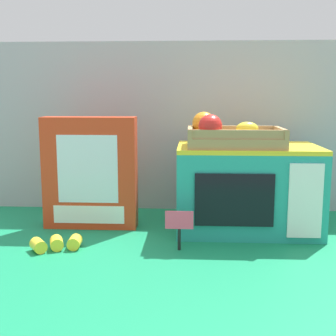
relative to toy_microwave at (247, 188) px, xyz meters
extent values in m
plane|color=#147A4C|center=(-0.18, -0.03, -0.12)|extent=(1.70, 1.70, 0.00)
cube|color=#A0A3A8|center=(-0.18, 0.23, 0.16)|extent=(1.61, 0.03, 0.55)
cube|color=teal|center=(0.00, 0.00, -0.01)|extent=(0.39, 0.25, 0.23)
cube|color=yellow|center=(0.00, 0.00, 0.12)|extent=(0.39, 0.25, 0.01)
cube|color=black|center=(-0.05, -0.13, -0.01)|extent=(0.20, 0.01, 0.14)
cube|color=white|center=(0.13, -0.13, -0.01)|extent=(0.09, 0.01, 0.19)
cube|color=#A37F51|center=(-0.04, -0.03, 0.14)|extent=(0.26, 0.17, 0.03)
cube|color=#A37F51|center=(-0.04, -0.10, 0.16)|extent=(0.26, 0.01, 0.02)
cube|color=#A37F51|center=(-0.04, 0.05, 0.16)|extent=(0.26, 0.01, 0.02)
cube|color=#A37F51|center=(-0.16, -0.03, 0.16)|extent=(0.01, 0.17, 0.02)
cube|color=#A37F51|center=(0.08, -0.03, 0.16)|extent=(0.01, 0.17, 0.02)
sphere|color=red|center=(-0.11, -0.08, 0.18)|extent=(0.06, 0.06, 0.06)
ellipsoid|color=yellow|center=(-0.01, -0.02, 0.17)|extent=(0.07, 0.05, 0.04)
sphere|color=orange|center=(-0.12, 0.01, 0.18)|extent=(0.07, 0.07, 0.07)
cube|color=red|center=(-0.45, 0.00, 0.04)|extent=(0.27, 0.06, 0.32)
cube|color=silver|center=(-0.45, -0.03, 0.06)|extent=(0.17, 0.00, 0.19)
cube|color=white|center=(-0.45, -0.03, -0.08)|extent=(0.20, 0.00, 0.05)
cylinder|color=black|center=(-0.19, -0.18, -0.09)|extent=(0.01, 0.01, 0.06)
cube|color=#F44C6B|center=(-0.19, -0.19, -0.04)|extent=(0.07, 0.00, 0.05)
cylinder|color=yellow|center=(-0.45, -0.19, -0.11)|extent=(0.03, 0.05, 0.03)
cylinder|color=yellow|center=(-0.49, -0.20, -0.11)|extent=(0.05, 0.05, 0.03)
cylinder|color=yellow|center=(-0.53, -0.22, -0.11)|extent=(0.05, 0.06, 0.03)
camera|label=1|loc=(-0.16, -1.25, 0.26)|focal=47.59mm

